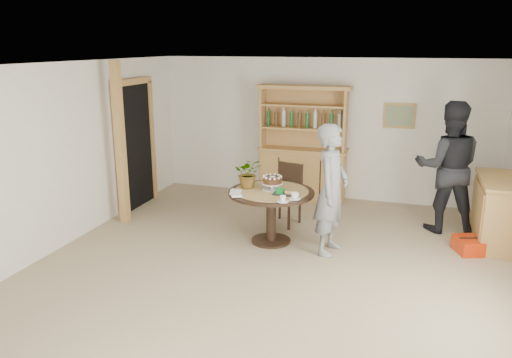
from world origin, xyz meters
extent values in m
plane|color=tan|center=(0.00, 0.00, 0.00)|extent=(7.00, 7.00, 0.00)
cube|color=white|center=(0.00, 3.50, 1.25)|extent=(6.00, 0.04, 2.50)
cube|color=white|center=(0.00, -3.50, 1.25)|extent=(6.00, 0.04, 2.50)
cube|color=white|center=(-3.00, 0.00, 1.25)|extent=(0.04, 7.00, 2.50)
cube|color=white|center=(0.00, 0.00, 2.50)|extent=(6.00, 7.00, 0.04)
cube|color=tan|center=(1.30, 3.47, 1.55)|extent=(0.52, 0.03, 0.42)
cube|color=#59724C|center=(1.30, 3.45, 1.55)|extent=(0.44, 0.02, 0.34)
cube|color=black|center=(-2.94, 2.00, 1.05)|extent=(0.10, 0.90, 2.10)
cube|color=#B4834C|center=(-2.92, 1.50, 1.05)|extent=(0.12, 0.10, 2.10)
cube|color=#B4834C|center=(-2.92, 2.50, 1.05)|extent=(0.12, 0.10, 2.10)
cube|color=#B4834C|center=(-2.92, 2.00, 2.13)|extent=(0.12, 1.10, 0.10)
cube|color=tan|center=(-2.70, 1.20, 1.25)|extent=(0.12, 0.12, 2.50)
cube|color=#B4834C|center=(-0.30, 3.24, 0.45)|extent=(1.50, 0.50, 0.90)
cube|color=tan|center=(-0.30, 3.24, 0.92)|extent=(1.56, 0.54, 0.04)
cube|color=#B4834C|center=(-0.30, 3.34, 1.47)|extent=(1.50, 0.04, 1.06)
cube|color=#B4834C|center=(-1.03, 3.19, 1.47)|extent=(0.04, 0.34, 1.06)
cube|color=#B4834C|center=(0.43, 3.19, 1.47)|extent=(0.04, 0.34, 1.06)
cube|color=tan|center=(-0.30, 3.19, 1.30)|extent=(1.44, 0.32, 0.03)
cube|color=tan|center=(-0.30, 3.19, 1.70)|extent=(1.44, 0.32, 0.03)
cube|color=#B4834C|center=(-0.30, 3.19, 2.01)|extent=(1.62, 0.40, 0.06)
cylinder|color=#194C1E|center=(-0.86, 3.19, 1.46)|extent=(0.07, 0.07, 0.28)
cylinder|color=#4C2D14|center=(-0.70, 3.19, 1.46)|extent=(0.07, 0.07, 0.28)
cylinder|color=#B2BFB2|center=(-0.54, 3.19, 1.46)|extent=(0.07, 0.07, 0.28)
cylinder|color=#194C1E|center=(-0.38, 3.19, 1.46)|extent=(0.07, 0.07, 0.28)
cylinder|color=#4C2D14|center=(-0.22, 3.19, 1.46)|extent=(0.07, 0.07, 0.28)
cylinder|color=#B2BFB2|center=(-0.06, 3.19, 1.46)|extent=(0.07, 0.07, 0.28)
cylinder|color=#194C1E|center=(0.10, 3.19, 1.46)|extent=(0.07, 0.07, 0.28)
cylinder|color=#4C2D14|center=(0.26, 3.19, 1.46)|extent=(0.07, 0.07, 0.28)
cube|color=#B4834C|center=(2.74, 2.00, 0.45)|extent=(0.50, 1.20, 0.90)
cube|color=tan|center=(2.74, 2.00, 0.92)|extent=(0.54, 1.26, 0.04)
cylinder|color=black|center=(-0.28, 1.10, 0.73)|extent=(1.20, 1.20, 0.04)
cylinder|color=black|center=(-0.28, 1.10, 0.36)|extent=(0.14, 0.14, 0.70)
cylinder|color=black|center=(-0.28, 1.10, 0.01)|extent=(0.56, 0.56, 0.03)
cylinder|color=tan|center=(-0.28, 1.10, 0.76)|extent=(1.04, 1.04, 0.01)
cube|color=black|center=(-0.28, 1.85, 0.45)|extent=(0.51, 0.51, 0.04)
cube|color=black|center=(-0.23, 2.03, 0.70)|extent=(0.41, 0.14, 0.46)
cube|color=black|center=(-0.23, 2.03, 0.92)|extent=(0.42, 0.14, 0.05)
cube|color=black|center=(-0.50, 1.72, 0.22)|extent=(0.04, 0.04, 0.44)
cube|color=black|center=(-0.15, 1.63, 0.22)|extent=(0.04, 0.04, 0.44)
cube|color=black|center=(-0.41, 2.07, 0.22)|extent=(0.04, 0.04, 0.44)
cube|color=black|center=(-0.06, 1.98, 0.22)|extent=(0.04, 0.04, 0.44)
cylinder|color=white|center=(-0.28, 1.15, 0.77)|extent=(0.28, 0.28, 0.01)
cylinder|color=white|center=(-0.28, 1.15, 0.81)|extent=(0.05, 0.05, 0.08)
cylinder|color=white|center=(-0.28, 1.15, 0.85)|extent=(0.30, 0.30, 0.01)
cylinder|color=#462814|center=(-0.28, 1.15, 0.90)|extent=(0.26, 0.26, 0.09)
cylinder|color=white|center=(-0.28, 1.15, 0.95)|extent=(0.08, 0.08, 0.01)
sphere|color=white|center=(-0.16, 1.15, 0.95)|extent=(0.04, 0.04, 0.04)
sphere|color=white|center=(-0.18, 1.21, 0.95)|extent=(0.04, 0.04, 0.04)
sphere|color=white|center=(-0.22, 1.25, 0.95)|extent=(0.04, 0.04, 0.04)
sphere|color=white|center=(-0.28, 1.27, 0.95)|extent=(0.04, 0.04, 0.04)
sphere|color=white|center=(-0.34, 1.25, 0.95)|extent=(0.04, 0.04, 0.04)
sphere|color=white|center=(-0.38, 1.21, 0.95)|extent=(0.04, 0.04, 0.04)
sphere|color=white|center=(-0.40, 1.15, 0.95)|extent=(0.04, 0.04, 0.04)
sphere|color=white|center=(-0.38, 1.09, 0.95)|extent=(0.04, 0.04, 0.04)
sphere|color=white|center=(-0.34, 1.04, 0.95)|extent=(0.04, 0.04, 0.04)
sphere|color=white|center=(-0.28, 1.03, 0.95)|extent=(0.04, 0.04, 0.04)
sphere|color=white|center=(-0.22, 1.04, 0.95)|extent=(0.04, 0.04, 0.04)
sphere|color=white|center=(-0.18, 1.09, 0.95)|extent=(0.04, 0.04, 0.04)
imported|color=#3F7233|center=(-0.63, 1.15, 0.97)|extent=(0.47, 0.44, 0.42)
cube|color=black|center=(-0.06, 0.98, 0.77)|extent=(0.30, 0.20, 0.01)
cube|color=#0D7A27|center=(-0.12, 0.98, 0.80)|extent=(0.10, 0.10, 0.06)
cube|color=#0D7A27|center=(-0.12, 0.98, 0.83)|extent=(0.11, 0.02, 0.01)
cylinder|color=white|center=(0.12, 0.82, 0.76)|extent=(0.15, 0.15, 0.01)
imported|color=white|center=(0.12, 0.82, 0.81)|extent=(0.10, 0.10, 0.08)
cylinder|color=white|center=(0.00, 0.65, 0.76)|extent=(0.15, 0.15, 0.01)
imported|color=white|center=(0.00, 0.65, 0.81)|extent=(0.08, 0.08, 0.07)
cube|color=white|center=(-0.73, 0.90, 0.78)|extent=(0.14, 0.08, 0.03)
cube|color=white|center=(-0.70, 0.78, 0.78)|extent=(0.16, 0.11, 0.03)
cube|color=white|center=(-0.64, 0.68, 0.78)|extent=(0.16, 0.14, 0.03)
imported|color=gray|center=(0.57, 1.00, 0.87)|extent=(0.51, 0.69, 1.75)
imported|color=black|center=(2.06, 2.34, 0.97)|extent=(1.01, 0.82, 1.95)
cube|color=red|center=(2.50, 1.59, 0.10)|extent=(0.70, 0.59, 0.20)
cube|color=black|center=(2.50, 1.59, 0.20)|extent=(0.54, 0.24, 0.01)
camera|label=1|loc=(1.51, -5.29, 2.73)|focal=35.00mm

